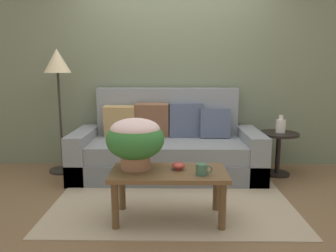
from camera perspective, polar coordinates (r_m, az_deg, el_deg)
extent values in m
plane|color=brown|center=(3.53, 0.66, -11.78)|extent=(14.00, 14.00, 0.00)
cube|color=slate|center=(4.45, 0.73, 10.96)|extent=(6.40, 0.12, 2.76)
cube|color=tan|center=(3.53, 0.66, -11.71)|extent=(2.31, 1.92, 0.01)
cube|color=slate|center=(4.06, -0.24, -6.98)|extent=(2.26, 0.93, 0.24)
cube|color=gray|center=(3.98, -0.25, -4.03)|extent=(1.82, 0.83, 0.20)
cube|color=gray|center=(4.32, -0.16, 1.09)|extent=(1.82, 0.17, 0.84)
cube|color=gray|center=(4.16, -14.48, -4.60)|extent=(0.22, 0.93, 0.56)
cube|color=gray|center=(4.13, 14.12, -4.71)|extent=(0.22, 0.93, 0.56)
cube|color=#4C5670|center=(4.18, 8.03, 0.53)|extent=(0.37, 0.21, 0.38)
cube|color=tan|center=(4.22, -8.42, 0.78)|extent=(0.40, 0.21, 0.41)
cube|color=#4C5670|center=(4.17, 3.08, 1.02)|extent=(0.44, 0.19, 0.43)
cube|color=brown|center=(4.17, -2.88, 1.02)|extent=(0.43, 0.20, 0.44)
cylinder|color=brown|center=(2.78, -9.28, -13.58)|extent=(0.06, 0.06, 0.41)
cylinder|color=brown|center=(2.77, 9.33, -13.68)|extent=(0.06, 0.06, 0.41)
cylinder|color=brown|center=(3.13, -8.07, -10.84)|extent=(0.06, 0.06, 0.41)
cylinder|color=brown|center=(3.12, 8.30, -10.91)|extent=(0.06, 0.06, 0.41)
cube|color=brown|center=(2.84, 0.06, -8.16)|extent=(0.99, 0.50, 0.04)
cylinder|color=black|center=(4.35, 18.32, -7.84)|extent=(0.31, 0.31, 0.03)
cylinder|color=black|center=(4.28, 18.51, -4.63)|extent=(0.06, 0.06, 0.48)
cylinder|color=black|center=(4.23, 18.70, -1.30)|extent=(0.48, 0.48, 0.03)
cylinder|color=#2D2823|center=(4.47, -17.80, -7.30)|extent=(0.35, 0.35, 0.03)
cylinder|color=#2D2823|center=(4.33, -18.24, 0.66)|extent=(0.03, 0.03, 1.23)
cone|color=beige|center=(4.28, -18.81, 10.71)|extent=(0.33, 0.33, 0.29)
cylinder|color=#A36B4C|center=(2.90, -5.75, -5.94)|extent=(0.26, 0.26, 0.15)
ellipsoid|color=#337533|center=(2.85, -5.82, -2.33)|extent=(0.51, 0.51, 0.35)
ellipsoid|color=beige|center=(2.83, -5.85, -0.61)|extent=(0.43, 0.43, 0.19)
cylinder|color=#3D664C|center=(2.73, 5.74, -7.53)|extent=(0.10, 0.10, 0.09)
torus|color=#3D664C|center=(2.73, 6.99, -7.52)|extent=(0.06, 0.01, 0.06)
cylinder|color=#B2382D|center=(2.87, 1.72, -7.36)|extent=(0.05, 0.05, 0.02)
ellipsoid|color=#B2382D|center=(2.86, 1.72, -6.87)|extent=(0.12, 0.12, 0.05)
cylinder|color=silver|center=(4.23, 18.96, 0.00)|extent=(0.12, 0.12, 0.16)
cylinder|color=silver|center=(4.22, 19.04, 1.42)|extent=(0.05, 0.05, 0.05)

